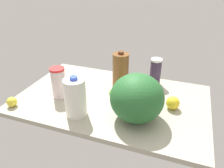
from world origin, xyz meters
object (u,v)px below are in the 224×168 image
object	(u,v)px
watermelon	(137,98)
lime_beside_bowl	(114,93)
tumbler_cup	(59,83)
lemon_far_back	(173,103)
lime_by_jug	(74,83)
chocolate_milk_jug	(120,70)
lemon_loose	(12,102)
milk_jug	(75,97)
shaker_bottle	(155,72)

from	to	relation	value
watermelon	lime_beside_bowl	world-z (taller)	watermelon
tumbler_cup	lime_beside_bowl	world-z (taller)	tumbler_cup
lemon_far_back	lime_by_jug	bearing A→B (deg)	-3.62
chocolate_milk_jug	lime_by_jug	bearing A→B (deg)	22.27
lime_beside_bowl	lemon_loose	xyz separation A→B (cm)	(54.26, 30.52, -0.06)
watermelon	milk_jug	distance (cm)	33.82
tumbler_cup	lime_beside_bowl	size ratio (longest dim) A/B	3.27
milk_jug	lemon_loose	world-z (taller)	milk_jug
watermelon	lemon_far_back	world-z (taller)	watermelon
milk_jug	lemon_loose	bearing A→B (deg)	8.69
lemon_loose	lemon_far_back	bearing A→B (deg)	-161.47
milk_jug	lime_beside_bowl	size ratio (longest dim) A/B	3.86
chocolate_milk_jug	lemon_far_back	distance (cm)	42.53
milk_jug	tumbler_cup	bearing A→B (deg)	-34.79
chocolate_milk_jug	lemon_far_back	world-z (taller)	chocolate_milk_jug
chocolate_milk_jug	lemon_loose	xyz separation A→B (cm)	(52.89, 47.07, -9.04)
watermelon	lemon_loose	world-z (taller)	watermelon
milk_jug	chocolate_milk_jug	world-z (taller)	chocolate_milk_jug
tumbler_cup	lime_by_jug	size ratio (longest dim) A/B	3.50
lime_beside_bowl	tumbler_cup	bearing A→B (deg)	18.52
chocolate_milk_jug	lime_by_jug	world-z (taller)	chocolate_milk_jug
shaker_bottle	milk_jug	size ratio (longest dim) A/B	0.80
tumbler_cup	chocolate_milk_jug	size ratio (longest dim) A/B	0.79
lime_beside_bowl	lemon_far_back	bearing A→B (deg)	-179.92
shaker_bottle	lemon_loose	distance (cm)	95.71
watermelon	lime_beside_bowl	distance (cm)	27.02
lemon_loose	watermelon	bearing A→B (deg)	-169.10
shaker_bottle	lemon_loose	world-z (taller)	shaker_bottle
lime_beside_bowl	lemon_far_back	xyz separation A→B (cm)	(-36.98, -0.05, 0.82)
milk_jug	lime_beside_bowl	distance (cm)	29.19
lemon_loose	lime_by_jug	bearing A→B (deg)	-123.54
lime_by_jug	lime_beside_bowl	distance (cm)	31.44
milk_jug	lemon_loose	distance (cm)	41.65
shaker_bottle	lime_by_jug	xyz separation A→B (cm)	(52.40, 23.53, -6.72)
watermelon	lime_by_jug	world-z (taller)	watermelon
tumbler_cup	chocolate_milk_jug	bearing A→B (deg)	-138.90
lime_beside_bowl	lime_by_jug	bearing A→B (deg)	-7.97
lemon_loose	tumbler_cup	bearing A→B (deg)	-137.50
shaker_bottle	lime_by_jug	bearing A→B (deg)	24.18
watermelon	chocolate_milk_jug	distance (cm)	38.75
shaker_bottle	milk_jug	xyz separation A→B (cm)	(35.16, 52.25, 1.60)
tumbler_cup	lime_beside_bowl	xyz separation A→B (cm)	(-33.02, -11.06, -7.10)
milk_jug	chocolate_milk_jug	xyz separation A→B (cm)	(-12.52, -40.91, 0.86)
lime_beside_bowl	lemon_loose	world-z (taller)	lime_beside_bowl
watermelon	lemon_far_back	bearing A→B (deg)	-137.59
watermelon	lemon_loose	bearing A→B (deg)	10.90
lemon_loose	lemon_far_back	xyz separation A→B (cm)	(-91.24, -30.57, 0.89)
chocolate_milk_jug	lemon_far_back	size ratio (longest dim) A/B	3.27
shaker_bottle	lime_beside_bowl	bearing A→B (deg)	52.67
watermelon	milk_jug	world-z (taller)	watermelon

